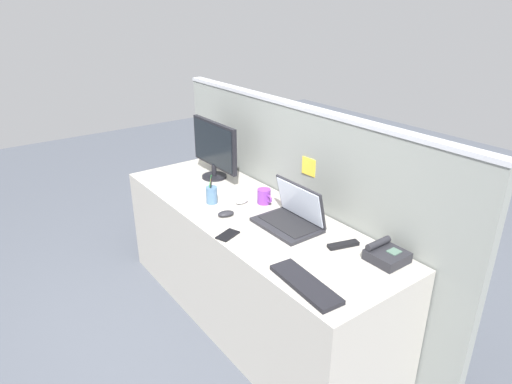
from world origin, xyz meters
name	(u,v)px	position (x,y,z in m)	size (l,w,h in m)	color
ground_plane	(250,313)	(0.00, 0.00, 0.00)	(10.00, 10.00, 0.00)	#4C515B
desk	(250,265)	(0.00, 0.00, 0.38)	(2.09, 0.69, 0.76)	#ADA89E
cubicle_divider	(297,207)	(0.00, 0.38, 0.69)	(2.53, 0.08, 1.37)	gray
desktop_monitor	(214,147)	(-0.62, 0.14, 0.99)	(0.52, 0.18, 0.41)	black
laptop	(292,215)	(0.28, 0.10, 0.82)	(0.37, 0.26, 0.24)	#232328
desk_phone	(386,255)	(0.84, 0.23, 0.79)	(0.17, 0.17, 0.09)	#232328
keyboard_main	(305,284)	(0.77, -0.24, 0.77)	(0.40, 0.12, 0.02)	black
computer_mouse_right_hand	(226,214)	(-0.04, -0.14, 0.77)	(0.06, 0.10, 0.03)	#232328
computer_mouse_left_hand	(242,201)	(-0.14, 0.04, 0.77)	(0.06, 0.10, 0.03)	silver
pen_cup	(212,195)	(-0.25, -0.11, 0.81)	(0.07, 0.07, 0.19)	#4C7093
cell_phone_black_slab	(228,235)	(0.17, -0.27, 0.76)	(0.07, 0.13, 0.01)	black
tv_remote	(343,245)	(0.62, 0.16, 0.77)	(0.04, 0.17, 0.02)	black
coffee_mug	(264,196)	(-0.05, 0.15, 0.81)	(0.12, 0.08, 0.09)	purple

